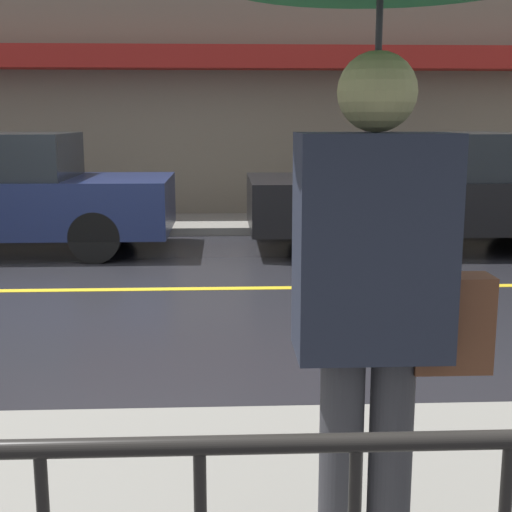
% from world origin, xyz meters
% --- Properties ---
extents(ground_plane, '(80.00, 80.00, 0.00)m').
position_xyz_m(ground_plane, '(0.00, 0.00, 0.00)').
color(ground_plane, black).
extents(sidewalk_far, '(28.00, 1.64, 0.12)m').
position_xyz_m(sidewalk_far, '(0.00, 4.05, 0.06)').
color(sidewalk_far, gray).
rests_on(sidewalk_far, ground_plane).
extents(lane_marking, '(25.20, 0.12, 0.01)m').
position_xyz_m(lane_marking, '(0.00, 0.00, 0.00)').
color(lane_marking, gold).
rests_on(lane_marking, ground_plane).
extents(building_storefront, '(28.00, 0.85, 5.49)m').
position_xyz_m(building_storefront, '(0.00, 4.99, 2.74)').
color(building_storefront, '#706656').
rests_on(building_storefront, ground_plane).
extents(pedestrian, '(0.95, 0.95, 2.14)m').
position_xyz_m(pedestrian, '(1.50, -4.82, 1.73)').
color(pedestrian, '#333338').
rests_on(pedestrian, sidewalk_near).
extents(car_black, '(4.70, 1.91, 1.49)m').
position_xyz_m(car_black, '(3.66, 2.17, 0.76)').
color(car_black, black).
rests_on(car_black, ground_plane).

